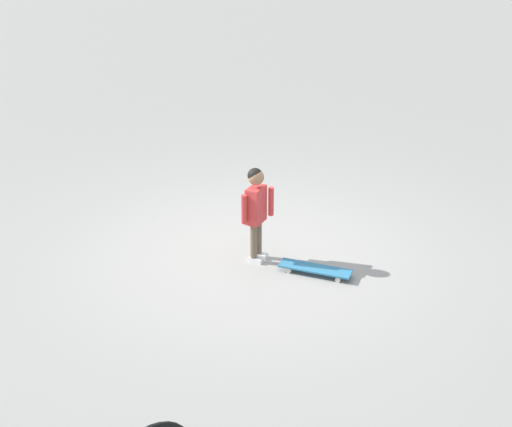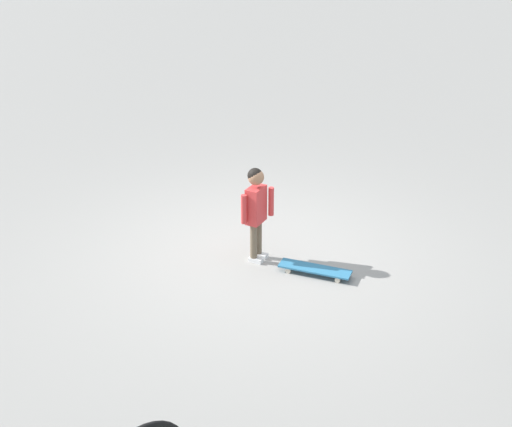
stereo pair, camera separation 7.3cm
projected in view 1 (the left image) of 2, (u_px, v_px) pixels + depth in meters
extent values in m
plane|color=gray|center=(256.00, 252.00, 7.42)|extent=(50.00, 50.00, 0.00)
cylinder|color=brown|center=(258.00, 237.00, 7.23)|extent=(0.08, 0.08, 0.42)
cube|color=white|center=(261.00, 255.00, 7.31)|extent=(0.17, 0.13, 0.05)
cylinder|color=brown|center=(254.00, 242.00, 7.14)|extent=(0.08, 0.08, 0.42)
cube|color=white|center=(256.00, 260.00, 7.22)|extent=(0.17, 0.13, 0.05)
cube|color=#D13838|center=(256.00, 205.00, 7.01)|extent=(0.22, 0.27, 0.40)
cylinder|color=#D13838|center=(271.00, 201.00, 7.09)|extent=(0.06, 0.06, 0.32)
cylinder|color=#D13838|center=(244.00, 209.00, 6.91)|extent=(0.06, 0.06, 0.32)
sphere|color=#9E7051|center=(256.00, 177.00, 6.88)|extent=(0.17, 0.17, 0.17)
sphere|color=black|center=(255.00, 176.00, 6.87)|extent=(0.16, 0.16, 0.16)
cube|color=teal|center=(315.00, 268.00, 6.97)|extent=(0.76, 0.53, 0.02)
cube|color=#B7B7BC|center=(340.00, 274.00, 6.89)|extent=(0.08, 0.11, 0.02)
cube|color=#B7B7BC|center=(291.00, 265.00, 7.06)|extent=(0.08, 0.11, 0.02)
cylinder|color=beige|center=(342.00, 273.00, 6.96)|extent=(0.06, 0.05, 0.06)
cylinder|color=beige|center=(338.00, 279.00, 6.84)|extent=(0.06, 0.05, 0.06)
cylinder|color=beige|center=(293.00, 264.00, 7.13)|extent=(0.06, 0.05, 0.06)
cylinder|color=beige|center=(289.00, 270.00, 7.01)|extent=(0.06, 0.05, 0.06)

